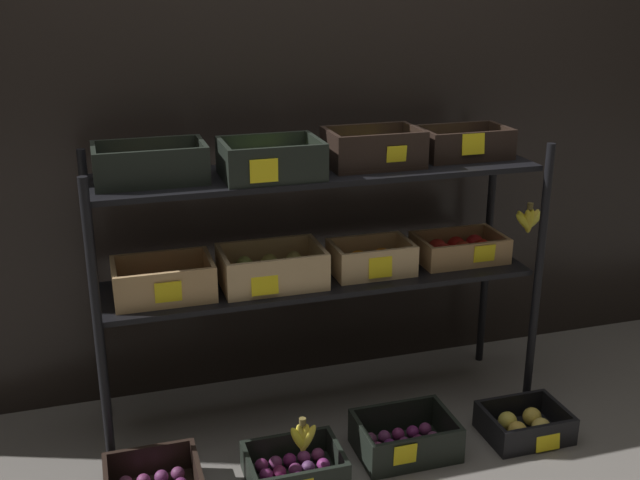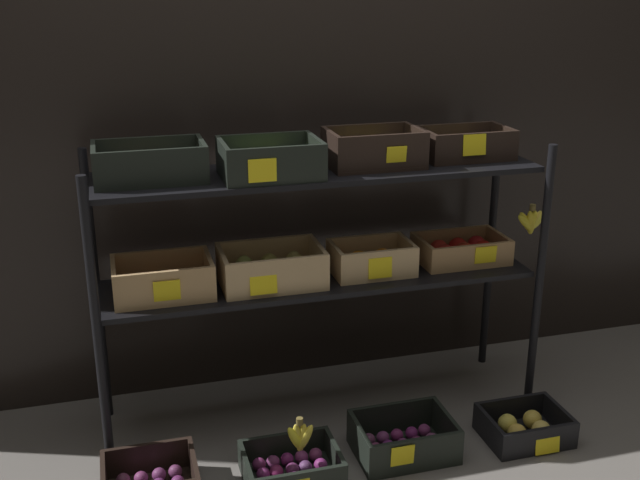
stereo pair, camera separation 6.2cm
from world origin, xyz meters
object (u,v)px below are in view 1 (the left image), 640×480
object	(u,v)px
crate_ground_center_plum	(405,441)
banana_bunch_loose	(303,437)
crate_ground_left_plum	(294,469)
display_rack	(319,222)
crate_ground_apple_gold	(524,425)

from	to	relation	value
crate_ground_center_plum	banana_bunch_loose	distance (m)	0.42
crate_ground_left_plum	crate_ground_center_plum	world-z (taller)	crate_ground_center_plum
display_rack	banana_bunch_loose	bearing A→B (deg)	-114.23
crate_ground_left_plum	crate_ground_apple_gold	world-z (taller)	crate_ground_apple_gold
display_rack	banana_bunch_loose	distance (m)	0.77
display_rack	crate_ground_apple_gold	bearing A→B (deg)	-29.41
crate_ground_left_plum	crate_ground_apple_gold	distance (m)	0.90
display_rack	crate_ground_left_plum	bearing A→B (deg)	-118.01
crate_ground_apple_gold	banana_bunch_loose	bearing A→B (deg)	-179.53
banana_bunch_loose	crate_ground_left_plum	bearing A→B (deg)	171.63
display_rack	crate_ground_apple_gold	world-z (taller)	display_rack
banana_bunch_loose	crate_ground_center_plum	bearing A→B (deg)	5.76
crate_ground_center_plum	crate_ground_left_plum	bearing A→B (deg)	-175.23
display_rack	crate_ground_left_plum	distance (m)	0.88
display_rack	crate_ground_apple_gold	size ratio (longest dim) A/B	5.68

